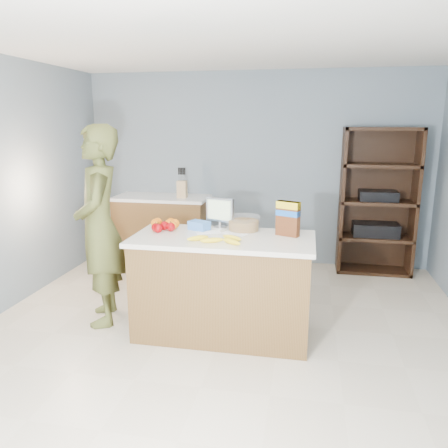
% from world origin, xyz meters
% --- Properties ---
extents(floor, '(4.50, 5.00, 0.02)m').
position_xyz_m(floor, '(0.00, 0.00, 0.00)').
color(floor, beige).
rests_on(floor, ground).
extents(walls, '(4.52, 5.02, 2.51)m').
position_xyz_m(walls, '(0.00, 0.00, 1.65)').
color(walls, slate).
rests_on(walls, ground).
extents(counter_peninsula, '(1.56, 0.76, 0.90)m').
position_xyz_m(counter_peninsula, '(0.00, 0.30, 0.42)').
color(counter_peninsula, brown).
rests_on(counter_peninsula, ground).
extents(back_cabinet, '(1.24, 0.62, 0.90)m').
position_xyz_m(back_cabinet, '(-1.20, 2.20, 0.45)').
color(back_cabinet, brown).
rests_on(back_cabinet, ground).
extents(shelving_unit, '(0.90, 0.40, 1.80)m').
position_xyz_m(shelving_unit, '(1.55, 2.35, 0.86)').
color(shelving_unit, black).
rests_on(shelving_unit, ground).
extents(person, '(0.67, 0.79, 1.85)m').
position_xyz_m(person, '(-1.17, 0.36, 0.92)').
color(person, '#4C5124').
rests_on(person, ground).
extents(knife_block, '(0.12, 0.10, 0.31)m').
position_xyz_m(knife_block, '(-0.90, 2.14, 1.02)').
color(knife_block, tan).
rests_on(knife_block, back_cabinet).
extents(envelopes, '(0.48, 0.19, 0.00)m').
position_xyz_m(envelopes, '(-0.04, 0.42, 0.90)').
color(envelopes, white).
rests_on(envelopes, counter_peninsula).
extents(bananas, '(0.48, 0.26, 0.04)m').
position_xyz_m(bananas, '(-0.00, 0.13, 0.92)').
color(bananas, yellow).
rests_on(bananas, counter_peninsula).
extents(apples, '(0.20, 0.19, 0.08)m').
position_xyz_m(apples, '(-0.57, 0.38, 0.94)').
color(apples, '#870206').
rests_on(apples, counter_peninsula).
extents(oranges, '(0.27, 0.21, 0.08)m').
position_xyz_m(oranges, '(-0.57, 0.51, 0.94)').
color(oranges, orange).
rests_on(oranges, counter_peninsula).
extents(blue_carton, '(0.21, 0.18, 0.08)m').
position_xyz_m(blue_carton, '(-0.26, 0.50, 0.94)').
color(blue_carton, blue).
rests_on(blue_carton, counter_peninsula).
extents(salad_bowl, '(0.30, 0.30, 0.13)m').
position_xyz_m(salad_bowl, '(0.14, 0.57, 0.96)').
color(salad_bowl, '#267219').
rests_on(salad_bowl, counter_peninsula).
extents(tv, '(0.28, 0.12, 0.28)m').
position_xyz_m(tv, '(-0.09, 0.61, 1.06)').
color(tv, silver).
rests_on(tv, counter_peninsula).
extents(cereal_box, '(0.21, 0.15, 0.30)m').
position_xyz_m(cereal_box, '(0.54, 0.44, 1.08)').
color(cereal_box, '#592B14').
rests_on(cereal_box, counter_peninsula).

